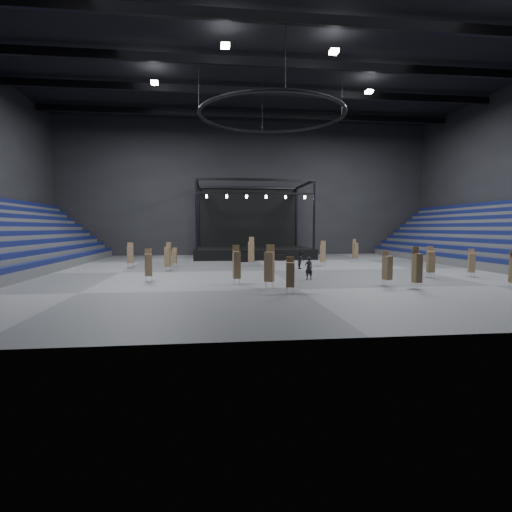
{
  "coord_description": "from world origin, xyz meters",
  "views": [
    {
      "loc": [
        -5.25,
        -33.45,
        3.61
      ],
      "look_at": [
        -1.56,
        -2.0,
        1.4
      ],
      "focal_mm": 28.0,
      "sensor_mm": 36.0,
      "label": 1
    }
  ],
  "objects": [
    {
      "name": "crew_member",
      "position": [
        2.86,
        1.21,
        0.79
      ],
      "size": [
        0.84,
        0.94,
        1.58
      ],
      "primitive_type": "imported",
      "rotation": [
        0.0,
        0.0,
        1.19
      ],
      "color": "black",
      "rests_on": "floor"
    },
    {
      "name": "chair_stack_6",
      "position": [
        -8.73,
        0.73,
        1.25
      ],
      "size": [
        0.57,
        0.57,
        2.44
      ],
      "rotation": [
        0.0,
        0.0,
        -0.35
      ],
      "color": "silver",
      "rests_on": "floor"
    },
    {
      "name": "chair_stack_9",
      "position": [
        -1.68,
        -9.97,
        1.36
      ],
      "size": [
        0.68,
        0.68,
        2.64
      ],
      "rotation": [
        0.0,
        0.0,
        -0.42
      ],
      "color": "silver",
      "rests_on": "floor"
    },
    {
      "name": "chair_stack_4",
      "position": [
        -8.47,
        4.1,
        0.97
      ],
      "size": [
        0.47,
        0.47,
        1.81
      ],
      "rotation": [
        0.0,
        0.0,
        -0.11
      ],
      "color": "silver",
      "rests_on": "floor"
    },
    {
      "name": "flight_case_right",
      "position": [
        2.63,
        10.28,
        0.34
      ],
      "size": [
        1.14,
        0.83,
        0.68
      ],
      "primitive_type": "cube",
      "rotation": [
        0.0,
        0.0,
        -0.35
      ],
      "color": "black",
      "rests_on": "floor"
    },
    {
      "name": "wall_back",
      "position": [
        0.0,
        21.0,
        9.0
      ],
      "size": [
        50.0,
        0.2,
        18.0
      ],
      "primitive_type": "cube",
      "color": "black",
      "rests_on": "ground"
    },
    {
      "name": "truss_ring",
      "position": [
        -0.0,
        0.0,
        13.0
      ],
      "size": [
        12.3,
        12.3,
        5.15
      ],
      "color": "black",
      "rests_on": "ceiling"
    },
    {
      "name": "chair_stack_2",
      "position": [
        5.86,
        -9.65,
        1.17
      ],
      "size": [
        0.61,
        0.61,
        2.23
      ],
      "rotation": [
        0.0,
        0.0,
        0.39
      ],
      "color": "silver",
      "rests_on": "floor"
    },
    {
      "name": "man_center",
      "position": [
        1.71,
        -6.12,
        0.81
      ],
      "size": [
        0.67,
        0.52,
        1.62
      ],
      "primitive_type": "imported",
      "rotation": [
        0.0,
        0.0,
        3.4
      ],
      "color": "black",
      "rests_on": "floor"
    },
    {
      "name": "floodlights",
      "position": [
        0.0,
        -4.0,
        16.6
      ],
      "size": [
        28.6,
        16.6,
        0.25
      ],
      "color": "white",
      "rests_on": "roof_girders"
    },
    {
      "name": "chair_stack_8",
      "position": [
        10.8,
        -6.15,
        1.2
      ],
      "size": [
        0.55,
        0.55,
        2.3
      ],
      "rotation": [
        0.0,
        0.0,
        -0.17
      ],
      "color": "silver",
      "rests_on": "floor"
    },
    {
      "name": "chair_stack_13",
      "position": [
        -9.32,
        -6.08,
        1.18
      ],
      "size": [
        0.54,
        0.54,
        2.24
      ],
      "rotation": [
        0.0,
        0.0,
        0.14
      ],
      "color": "silver",
      "rests_on": "floor"
    },
    {
      "name": "chair_stack_11",
      "position": [
        -1.27,
        4.38,
        1.42
      ],
      "size": [
        0.64,
        0.64,
        2.78
      ],
      "rotation": [
        0.0,
        0.0,
        -0.3
      ],
      "color": "silver",
      "rests_on": "floor"
    },
    {
      "name": "chair_stack_1",
      "position": [
        -0.83,
        -11.99,
        1.08
      ],
      "size": [
        0.51,
        0.51,
        2.05
      ],
      "rotation": [
        0.0,
        0.0,
        -0.16
      ],
      "color": "silver",
      "rests_on": "floor"
    },
    {
      "name": "chair_stack_12",
      "position": [
        -12.42,
        3.98,
        1.24
      ],
      "size": [
        0.6,
        0.6,
        2.31
      ],
      "rotation": [
        0.0,
        0.0,
        0.12
      ],
      "color": "silver",
      "rests_on": "floor"
    },
    {
      "name": "flight_case_mid",
      "position": [
        -1.16,
        9.4,
        0.4
      ],
      "size": [
        1.26,
        0.69,
        0.81
      ],
      "primitive_type": "cube",
      "rotation": [
        0.0,
        0.0,
        0.07
      ],
      "color": "black",
      "rests_on": "floor"
    },
    {
      "name": "chair_stack_0",
      "position": [
        14.0,
        -6.16,
        1.09
      ],
      "size": [
        0.54,
        0.54,
        2.09
      ],
      "rotation": [
        0.0,
        0.0,
        -0.34
      ],
      "color": "silver",
      "rests_on": "floor"
    },
    {
      "name": "stage",
      "position": [
        0.0,
        16.24,
        1.45
      ],
      "size": [
        14.0,
        10.0,
        9.2
      ],
      "color": "black",
      "rests_on": "floor"
    },
    {
      "name": "ceiling",
      "position": [
        0.0,
        0.0,
        18.0
      ],
      "size": [
        50.0,
        42.0,
        0.2
      ],
      "primitive_type": "cube",
      "color": "black",
      "rests_on": "wall_back"
    },
    {
      "name": "flight_case_left",
      "position": [
        -1.61,
        8.97,
        0.37
      ],
      "size": [
        1.17,
        0.69,
        0.74
      ],
      "primitive_type": "cube",
      "rotation": [
        0.0,
        0.0,
        0.13
      ],
      "color": "black",
      "rests_on": "floor"
    },
    {
      "name": "wall_front",
      "position": [
        0.0,
        -21.0,
        9.0
      ],
      "size": [
        50.0,
        0.2,
        18.0
      ],
      "primitive_type": "cube",
      "color": "black",
      "rests_on": "ground"
    },
    {
      "name": "chair_stack_7",
      "position": [
        5.56,
        3.64,
        1.25
      ],
      "size": [
        0.64,
        0.64,
        2.4
      ],
      "rotation": [
        0.0,
        0.0,
        -0.42
      ],
      "color": "silver",
      "rests_on": "floor"
    },
    {
      "name": "roof_girders",
      "position": [
        0.0,
        -0.0,
        17.2
      ],
      "size": [
        49.0,
        30.35,
        0.7
      ],
      "color": "black",
      "rests_on": "ceiling"
    },
    {
      "name": "floor",
      "position": [
        0.0,
        0.0,
        0.0
      ],
      "size": [
        50.0,
        50.0,
        0.0
      ],
      "primitive_type": "plane",
      "color": "#545457",
      "rests_on": "ground"
    },
    {
      "name": "chair_stack_10",
      "position": [
        10.43,
        8.01,
        1.25
      ],
      "size": [
        0.58,
        0.58,
        2.44
      ],
      "rotation": [
        0.0,
        0.0,
        0.38
      ],
      "color": "silver",
      "rests_on": "floor"
    },
    {
      "name": "chair_stack_3",
      "position": [
        7.04,
        -11.1,
        1.28
      ],
      "size": [
        0.51,
        0.51,
        2.53
      ],
      "rotation": [
        0.0,
        0.0,
        0.15
      ],
      "color": "silver",
      "rests_on": "floor"
    },
    {
      "name": "chair_stack_14",
      "position": [
        -3.51,
        -7.97,
        1.29
      ],
      "size": [
        0.51,
        0.51,
        2.54
      ],
      "rotation": [
        0.0,
        0.0,
        0.14
      ],
      "color": "silver",
      "rests_on": "floor"
    }
  ]
}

